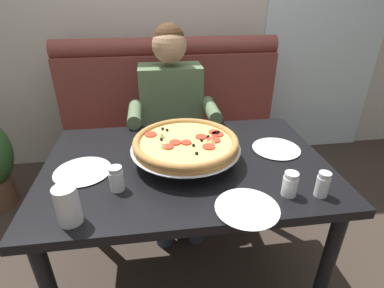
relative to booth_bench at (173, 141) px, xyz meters
The scene contains 13 objects.
ground_plane 0.98m from the booth_bench, 90.00° to the right, with size 16.00×16.00×0.00m, color #382D26.
booth_bench is the anchor object (origin of this frame).
dining_table 0.93m from the booth_bench, 90.00° to the right, with size 1.27×0.85×0.76m.
diner_main 0.41m from the booth_bench, 92.94° to the right, with size 0.54×0.64×1.27m.
pizza 0.99m from the booth_bench, 90.17° to the right, with size 0.49×0.49×0.12m.
shaker_oregano 1.30m from the booth_bench, 73.09° to the right, with size 0.06×0.06×0.10m.
shaker_pepper_flakes 1.17m from the booth_bench, 105.38° to the right, with size 0.06×0.06×0.10m.
shaker_parmesan 1.36m from the booth_bench, 68.29° to the right, with size 0.05×0.05×0.10m.
plate_near_left 1.31m from the booth_bench, 81.87° to the right, with size 0.23×0.23×0.02m.
plate_near_right 1.09m from the booth_bench, 116.18° to the right, with size 0.24×0.24×0.02m.
plate_far_side 1.02m from the booth_bench, 61.69° to the right, with size 0.23×0.23×0.02m.
drinking_glass 1.37m from the booth_bench, 109.47° to the right, with size 0.08×0.08×0.14m.
patio_chair 1.68m from the booth_bench, 41.73° to the left, with size 0.40×0.40×0.86m.
Camera 1 is at (-0.13, -1.16, 1.47)m, focal length 28.00 mm.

